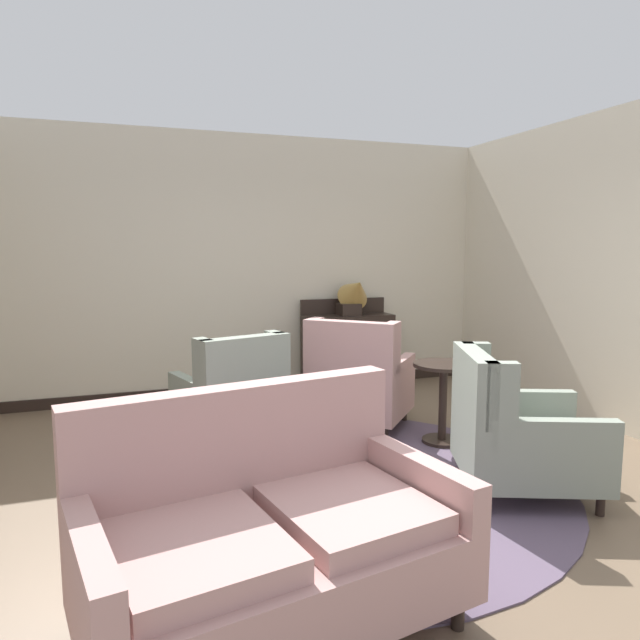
{
  "coord_description": "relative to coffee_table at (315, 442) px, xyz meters",
  "views": [
    {
      "loc": [
        -1.45,
        -3.41,
        1.7
      ],
      "look_at": [
        0.07,
        0.9,
        1.12
      ],
      "focal_mm": 32.22,
      "sensor_mm": 36.0,
      "label": 1
    }
  ],
  "objects": [
    {
      "name": "ground",
      "position": [
        0.23,
        -0.17,
        -0.37
      ],
      "size": [
        8.75,
        8.75,
        0.0
      ],
      "primitive_type": "plane",
      "color": "brown"
    },
    {
      "name": "wall_back",
      "position": [
        0.23,
        2.96,
        1.11
      ],
      "size": [
        5.94,
        0.08,
        2.96
      ],
      "primitive_type": "cube",
      "color": "beige",
      "rests_on": "ground"
    },
    {
      "name": "wall_right",
      "position": [
        3.12,
        0.77,
        1.11
      ],
      "size": [
        0.08,
        4.38,
        2.96
      ],
      "primitive_type": "cube",
      "color": "beige",
      "rests_on": "ground"
    },
    {
      "name": "baseboard_back",
      "position": [
        0.23,
        2.91,
        -0.31
      ],
      "size": [
        5.78,
        0.03,
        0.12
      ],
      "primitive_type": "cube",
      "color": "black",
      "rests_on": "ground"
    },
    {
      "name": "area_rug",
      "position": [
        0.23,
        0.13,
        -0.37
      ],
      "size": [
        3.31,
        3.31,
        0.01
      ],
      "primitive_type": "cylinder",
      "color": "#5B4C60",
      "rests_on": "ground"
    },
    {
      "name": "coffee_table",
      "position": [
        0.0,
        0.0,
        0.0
      ],
      "size": [
        0.77,
        0.77,
        0.47
      ],
      "color": "black",
      "rests_on": "ground"
    },
    {
      "name": "porcelain_vase",
      "position": [
        0.03,
        -0.01,
        0.26
      ],
      "size": [
        0.16,
        0.16,
        0.38
      ],
      "color": "#384C93",
      "rests_on": "coffee_table"
    },
    {
      "name": "settee",
      "position": [
        -0.63,
        -1.24,
        0.05
      ],
      "size": [
        1.77,
        1.2,
        1.04
      ],
      "rotation": [
        0.0,
        0.0,
        0.18
      ],
      "color": "tan",
      "rests_on": "ground"
    },
    {
      "name": "armchair_back_corner",
      "position": [
        -0.35,
        1.13,
        0.05
      ],
      "size": [
        0.95,
        0.97,
        0.99
      ],
      "rotation": [
        0.0,
        0.0,
        3.43
      ],
      "color": "gray",
      "rests_on": "ground"
    },
    {
      "name": "armchair_beside_settee",
      "position": [
        0.85,
        1.23,
        0.07
      ],
      "size": [
        1.16,
        1.16,
        1.05
      ],
      "rotation": [
        0.0,
        0.0,
        2.4
      ],
      "color": "tan",
      "rests_on": "ground"
    },
    {
      "name": "armchair_far_left",
      "position": [
        1.32,
        -0.41,
        0.04
      ],
      "size": [
        1.15,
        1.11,
        0.99
      ],
      "rotation": [
        0.0,
        0.0,
        7.47
      ],
      "color": "gray",
      "rests_on": "ground"
    },
    {
      "name": "side_table",
      "position": [
        1.38,
        0.62,
        0.06
      ],
      "size": [
        0.53,
        0.53,
        0.71
      ],
      "color": "black",
      "rests_on": "ground"
    },
    {
      "name": "sideboard",
      "position": [
        1.33,
        2.67,
        0.14
      ],
      "size": [
        1.07,
        0.36,
        1.08
      ],
      "color": "black",
      "rests_on": "ground"
    },
    {
      "name": "gramophone",
      "position": [
        1.38,
        2.57,
        0.8
      ],
      "size": [
        0.39,
        0.5,
        0.55
      ],
      "color": "black",
      "rests_on": "sideboard"
    }
  ]
}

